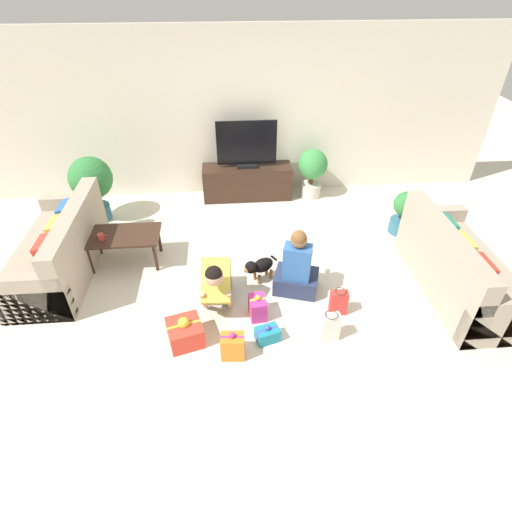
{
  "coord_description": "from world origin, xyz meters",
  "views": [
    {
      "loc": [
        -0.29,
        -3.78,
        3.33
      ],
      "look_at": [
        0.03,
        0.03,
        0.45
      ],
      "focal_mm": 28.0,
      "sensor_mm": 36.0,
      "label": 1
    }
  ],
  "objects_px": {
    "tv": "(247,147)",
    "gift_box_d": "(257,307)",
    "gift_box_c": "(233,346)",
    "gift_box_a": "(185,332)",
    "gift_bag_b": "(339,302)",
    "sofa_right": "(457,268)",
    "sofa_left": "(60,251)",
    "gift_box_b": "(267,334)",
    "potted_plant_corner_right": "(405,212)",
    "potted_plant_back_right": "(312,169)",
    "coffee_table": "(123,238)",
    "person_kneeling": "(217,282)",
    "mug": "(101,237)",
    "potted_plant_corner_left": "(92,182)",
    "tv_console": "(247,182)",
    "dog": "(259,266)",
    "gift_bag_a": "(329,327)"
  },
  "relations": [
    {
      "from": "tv",
      "to": "tv_console",
      "type": "bearing_deg",
      "value": 0.0
    },
    {
      "from": "sofa_left",
      "to": "potted_plant_corner_right",
      "type": "bearing_deg",
      "value": 96.68
    },
    {
      "from": "gift_box_b",
      "to": "mug",
      "type": "bearing_deg",
      "value": 144.08
    },
    {
      "from": "coffee_table",
      "to": "gift_bag_b",
      "type": "xyz_separation_m",
      "value": [
        2.6,
        -1.18,
        -0.23
      ]
    },
    {
      "from": "sofa_right",
      "to": "tv_console",
      "type": "height_order",
      "value": "sofa_right"
    },
    {
      "from": "sofa_right",
      "to": "gift_bag_b",
      "type": "relative_size",
      "value": 5.73
    },
    {
      "from": "sofa_right",
      "to": "mug",
      "type": "relative_size",
      "value": 15.97
    },
    {
      "from": "sofa_right",
      "to": "mug",
      "type": "xyz_separation_m",
      "value": [
        -4.34,
        0.79,
        0.16
      ]
    },
    {
      "from": "sofa_right",
      "to": "gift_box_d",
      "type": "height_order",
      "value": "sofa_right"
    },
    {
      "from": "sofa_right",
      "to": "coffee_table",
      "type": "height_order",
      "value": "sofa_right"
    },
    {
      "from": "gift_box_c",
      "to": "gift_box_d",
      "type": "distance_m",
      "value": 0.63
    },
    {
      "from": "sofa_left",
      "to": "sofa_right",
      "type": "relative_size",
      "value": 1.0
    },
    {
      "from": "tv_console",
      "to": "gift_box_d",
      "type": "xyz_separation_m",
      "value": [
        -0.07,
        -2.86,
        -0.15
      ]
    },
    {
      "from": "gift_box_a",
      "to": "mug",
      "type": "xyz_separation_m",
      "value": [
        -1.1,
        1.37,
        0.35
      ]
    },
    {
      "from": "sofa_right",
      "to": "gift_bag_a",
      "type": "relative_size",
      "value": 5.29
    },
    {
      "from": "sofa_left",
      "to": "potted_plant_back_right",
      "type": "height_order",
      "value": "sofa_left"
    },
    {
      "from": "gift_box_d",
      "to": "gift_bag_b",
      "type": "relative_size",
      "value": 0.94
    },
    {
      "from": "gift_box_a",
      "to": "gift_bag_b",
      "type": "relative_size",
      "value": 1.31
    },
    {
      "from": "tv",
      "to": "dog",
      "type": "relative_size",
      "value": 2.14
    },
    {
      "from": "tv_console",
      "to": "person_kneeling",
      "type": "height_order",
      "value": "person_kneeling"
    },
    {
      "from": "gift_box_c",
      "to": "gift_box_d",
      "type": "relative_size",
      "value": 1.07
    },
    {
      "from": "potted_plant_corner_right",
      "to": "dog",
      "type": "bearing_deg",
      "value": -156.66
    },
    {
      "from": "potted_plant_corner_right",
      "to": "gift_box_c",
      "type": "distance_m",
      "value": 3.36
    },
    {
      "from": "tv_console",
      "to": "gift_bag_a",
      "type": "distance_m",
      "value": 3.33
    },
    {
      "from": "sofa_left",
      "to": "coffee_table",
      "type": "distance_m",
      "value": 0.79
    },
    {
      "from": "coffee_table",
      "to": "mug",
      "type": "height_order",
      "value": "mug"
    },
    {
      "from": "sofa_left",
      "to": "potted_plant_corner_right",
      "type": "xyz_separation_m",
      "value": [
        4.73,
        0.55,
        0.02
      ]
    },
    {
      "from": "coffee_table",
      "to": "gift_box_a",
      "type": "relative_size",
      "value": 2.17
    },
    {
      "from": "gift_box_b",
      "to": "mug",
      "type": "xyz_separation_m",
      "value": [
        -1.97,
        1.43,
        0.4
      ]
    },
    {
      "from": "mug",
      "to": "potted_plant_corner_left",
      "type": "bearing_deg",
      "value": 107.01
    },
    {
      "from": "sofa_left",
      "to": "gift_box_b",
      "type": "distance_m",
      "value": 2.89
    },
    {
      "from": "potted_plant_back_right",
      "to": "dog",
      "type": "distance_m",
      "value": 2.45
    },
    {
      "from": "gift_box_a",
      "to": "dog",
      "type": "bearing_deg",
      "value": 46.94
    },
    {
      "from": "potted_plant_back_right",
      "to": "gift_bag_b",
      "type": "xyz_separation_m",
      "value": [
        -0.22,
        -2.83,
        -0.34
      ]
    },
    {
      "from": "tv",
      "to": "gift_box_d",
      "type": "relative_size",
      "value": 3.04
    },
    {
      "from": "sofa_right",
      "to": "potted_plant_back_right",
      "type": "xyz_separation_m",
      "value": [
        -1.29,
        2.53,
        0.18
      ]
    },
    {
      "from": "coffee_table",
      "to": "person_kneeling",
      "type": "distance_m",
      "value": 1.54
    },
    {
      "from": "gift_bag_b",
      "to": "mug",
      "type": "distance_m",
      "value": 3.05
    },
    {
      "from": "gift_bag_a",
      "to": "gift_bag_b",
      "type": "bearing_deg",
      "value": 62.79
    },
    {
      "from": "coffee_table",
      "to": "potted_plant_corner_right",
      "type": "relative_size",
      "value": 1.45
    },
    {
      "from": "coffee_table",
      "to": "gift_box_c",
      "type": "xyz_separation_m",
      "value": [
        1.36,
        -1.72,
        -0.25
      ]
    },
    {
      "from": "coffee_table",
      "to": "gift_bag_a",
      "type": "xyz_separation_m",
      "value": [
        2.4,
        -1.57,
        -0.22
      ]
    },
    {
      "from": "potted_plant_back_right",
      "to": "mug",
      "type": "distance_m",
      "value": 3.52
    },
    {
      "from": "gift_box_c",
      "to": "gift_box_a",
      "type": "bearing_deg",
      "value": 154.47
    },
    {
      "from": "gift_box_b",
      "to": "gift_box_c",
      "type": "relative_size",
      "value": 0.86
    },
    {
      "from": "gift_bag_b",
      "to": "gift_box_c",
      "type": "bearing_deg",
      "value": -156.71
    },
    {
      "from": "tv_console",
      "to": "potted_plant_corner_right",
      "type": "xyz_separation_m",
      "value": [
        2.22,
        -1.28,
        0.07
      ]
    },
    {
      "from": "tv_console",
      "to": "gift_box_c",
      "type": "bearing_deg",
      "value": -96.17
    },
    {
      "from": "potted_plant_corner_left",
      "to": "gift_box_c",
      "type": "xyz_separation_m",
      "value": [
        1.99,
        -2.89,
        -0.5
      ]
    },
    {
      "from": "potted_plant_corner_left",
      "to": "mug",
      "type": "bearing_deg",
      "value": -72.99
    }
  ]
}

